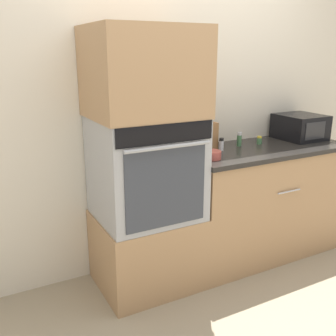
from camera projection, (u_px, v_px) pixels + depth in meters
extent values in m
plane|color=gray|center=(209.00, 289.00, 2.83)|extent=(12.00, 12.00, 0.00)
cube|color=beige|center=(168.00, 106.00, 3.01)|extent=(8.00, 0.05, 2.50)
cube|color=#A87F56|center=(147.00, 249.00, 2.85)|extent=(0.70, 0.60, 0.54)
cube|color=#9EA0A5|center=(146.00, 168.00, 2.68)|extent=(0.68, 0.59, 0.70)
cube|color=black|center=(166.00, 134.00, 2.34)|extent=(0.65, 0.01, 0.12)
cube|color=orange|center=(166.00, 134.00, 2.34)|extent=(0.09, 0.00, 0.03)
cube|color=#333842|center=(166.00, 187.00, 2.44)|extent=(0.55, 0.01, 0.52)
cylinder|color=#9EA0A5|center=(169.00, 147.00, 2.34)|extent=(0.57, 0.02, 0.02)
cube|color=#A87F56|center=(144.00, 72.00, 2.50)|extent=(0.70, 0.60, 0.57)
cube|color=#A87F56|center=(260.00, 202.00, 3.27)|extent=(1.38, 0.60, 0.88)
cube|color=black|center=(264.00, 149.00, 3.14)|extent=(1.40, 0.63, 0.03)
cylinder|color=#B7B7BC|center=(289.00, 191.00, 2.95)|extent=(0.22, 0.01, 0.01)
cube|color=black|center=(300.00, 127.00, 3.39)|extent=(0.35, 0.37, 0.21)
cube|color=#28282B|center=(315.00, 131.00, 3.22)|extent=(0.22, 0.01, 0.14)
cube|color=olive|center=(208.00, 135.00, 3.04)|extent=(0.09, 0.15, 0.21)
cylinder|color=black|center=(206.00, 119.00, 2.99)|extent=(0.02, 0.02, 0.04)
cylinder|color=black|center=(208.00, 119.00, 3.00)|extent=(0.02, 0.02, 0.04)
cylinder|color=black|center=(211.00, 119.00, 3.01)|extent=(0.02, 0.02, 0.04)
cylinder|color=#B24C42|center=(211.00, 155.00, 2.77)|extent=(0.14, 0.14, 0.06)
cylinder|color=#427047|center=(239.00, 141.00, 3.14)|extent=(0.04, 0.04, 0.09)
cylinder|color=#B7B7BC|center=(240.00, 134.00, 3.13)|extent=(0.04, 0.04, 0.02)
cylinder|color=#427047|center=(259.00, 141.00, 3.22)|extent=(0.04, 0.04, 0.05)
cylinder|color=gold|center=(260.00, 137.00, 3.21)|extent=(0.04, 0.04, 0.01)
cylinder|color=silver|center=(221.00, 146.00, 3.00)|extent=(0.04, 0.04, 0.08)
cylinder|color=black|center=(221.00, 139.00, 2.98)|extent=(0.03, 0.03, 0.02)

